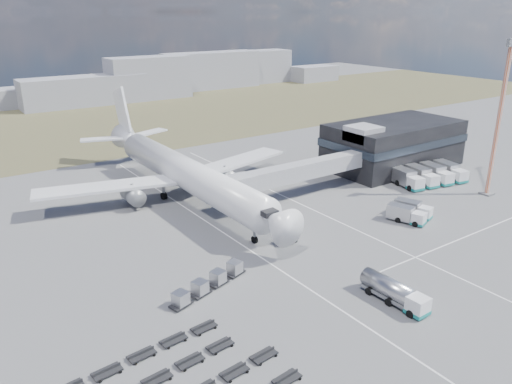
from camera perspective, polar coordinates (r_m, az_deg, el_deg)
ground at (r=69.21m, az=4.13°, el=-8.45°), size 420.00×420.00×0.00m
grass_strip at (r=165.03m, az=-20.73°, el=7.16°), size 420.00×90.00×0.01m
lane_markings at (r=77.03m, az=8.43°, el=-5.53°), size 47.12×110.00×0.01m
terminal at (r=115.27m, az=15.38°, el=5.35°), size 30.40×16.40×11.00m
jet_bridge at (r=91.15m, az=3.97°, el=2.13°), size 30.30×3.80×7.05m
airliner at (r=92.54m, az=-8.44°, el=2.38°), size 51.59×64.53×17.62m
fuel_tanker at (r=62.67m, az=15.52°, el=-10.94°), size 2.55×8.99×2.88m
pushback_tug at (r=75.45m, az=3.57°, el=-5.35°), size 2.99×1.82×1.34m
catering_truck at (r=101.01m, az=-6.91°, el=1.76°), size 5.21×7.39×3.14m
service_trucks_near at (r=87.23m, az=17.15°, el=-2.16°), size 6.91×7.57×2.51m
service_trucks_far at (r=107.02m, az=19.16°, el=1.87°), size 15.18×10.13×3.11m
uld_row at (r=63.43m, az=-5.37°, el=-10.27°), size 12.30×5.08×1.71m
floodlight_mast at (r=101.42m, az=26.00°, el=7.38°), size 2.68×2.20×28.48m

